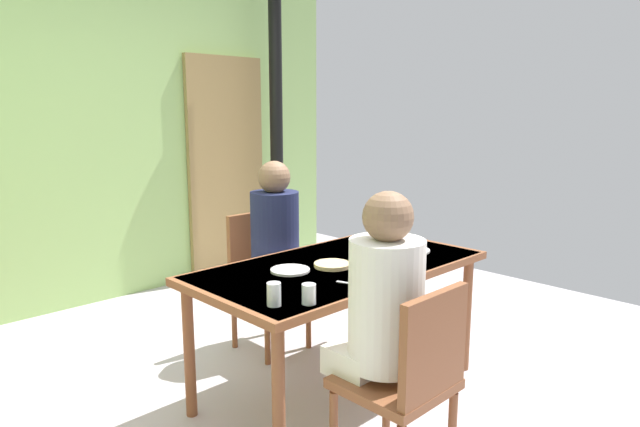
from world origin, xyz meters
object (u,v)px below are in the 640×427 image
Objects in this scene: person_far_diner at (276,232)px; chair_far_diner at (263,271)px; water_bottle_green_near at (384,217)px; person_near_diner at (383,300)px; dining_table at (340,276)px; chair_near_diner at (409,378)px.

chair_far_diner is at bearing -90.00° from person_far_diner.
person_near_diner is at bearing -140.90° from water_bottle_green_near.
water_bottle_green_near is (0.57, -0.39, 0.07)m from person_far_diner.
person_near_diner is 1.38m from water_bottle_green_near.
person_far_diner is (0.09, 0.63, 0.13)m from dining_table.
water_bottle_green_near reaches higher than chair_near_diner.
person_near_diner reaches higher than water_bottle_green_near.
person_near_diner is at bearing 70.30° from chair_far_diner.
person_far_diner is at bearing 90.00° from chair_far_diner.
dining_table is 1.81× the size of chair_far_diner.
chair_far_diner is at bearing 70.30° from person_near_diner.
person_near_diner and person_far_diner have the same top height.
chair_far_diner is 3.17× the size of water_bottle_green_near.
chair_far_diner is at bearing 137.35° from water_bottle_green_near.
chair_far_diner is (0.09, 0.77, -0.16)m from dining_table.
person_near_diner is 2.81× the size of water_bottle_green_near.
person_far_diner is at bearing 145.69° from water_bottle_green_near.
chair_far_diner is (0.50, 1.53, 0.00)m from chair_near_diner.
person_far_diner is at bearing 81.79° from dining_table.
chair_near_diner and chair_far_diner have the same top height.
chair_near_diner is 1.51m from person_far_diner.
chair_far_diner reaches higher than dining_table.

